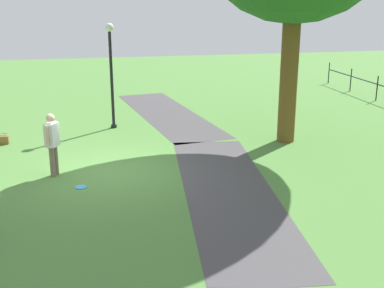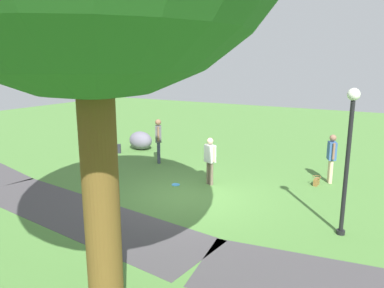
{
  "view_description": "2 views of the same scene",
  "coord_description": "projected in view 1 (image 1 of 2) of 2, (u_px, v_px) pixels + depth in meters",
  "views": [
    {
      "loc": [
        12.18,
        -0.49,
        4.39
      ],
      "look_at": [
        1.3,
        1.8,
        1.01
      ],
      "focal_mm": 46.53,
      "sensor_mm": 36.0,
      "label": 1
    },
    {
      "loc": [
        -5.36,
        9.14,
        4.05
      ],
      "look_at": [
        0.33,
        -0.83,
        1.47
      ],
      "focal_mm": 34.51,
      "sensor_mm": 36.0,
      "label": 2
    }
  ],
  "objects": [
    {
      "name": "ground_plane",
      "position": [
        113.0,
        172.0,
        12.78
      ],
      "size": [
        48.0,
        48.0,
        0.0
      ],
      "primitive_type": "plane",
      "color": "#4E803A"
    },
    {
      "name": "frisbee_on_grass",
      "position": [
        81.0,
        187.0,
        11.72
      ],
      "size": [
        0.27,
        0.27,
        0.02
      ],
      "color": "#3A98E7",
      "rests_on": "ground"
    },
    {
      "name": "footpath_segment_near",
      "position": [
        167.0,
        114.0,
        18.9
      ],
      "size": [
        8.21,
        3.19,
        0.01
      ],
      "color": "#464245",
      "rests_on": "ground"
    },
    {
      "name": "lamp_post",
      "position": [
        111.0,
        64.0,
        16.34
      ],
      "size": [
        0.28,
        0.28,
        3.48
      ],
      "color": "black",
      "rests_on": "ground"
    },
    {
      "name": "man_near_boulder",
      "position": [
        52.0,
        141.0,
        12.23
      ],
      "size": [
        0.48,
        0.37,
        1.6
      ],
      "color": "#756453",
      "rests_on": "ground"
    },
    {
      "name": "footpath_segment_mid",
      "position": [
        229.0,
        191.0,
        11.51
      ],
      "size": [
        8.17,
        2.88,
        0.01
      ],
      "color": "#464245",
      "rests_on": "ground"
    },
    {
      "name": "handbag_on_grass",
      "position": [
        3.0,
        140.0,
        15.07
      ],
      "size": [
        0.3,
        0.33,
        0.31
      ],
      "color": "brown",
      "rests_on": "ground"
    }
  ]
}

